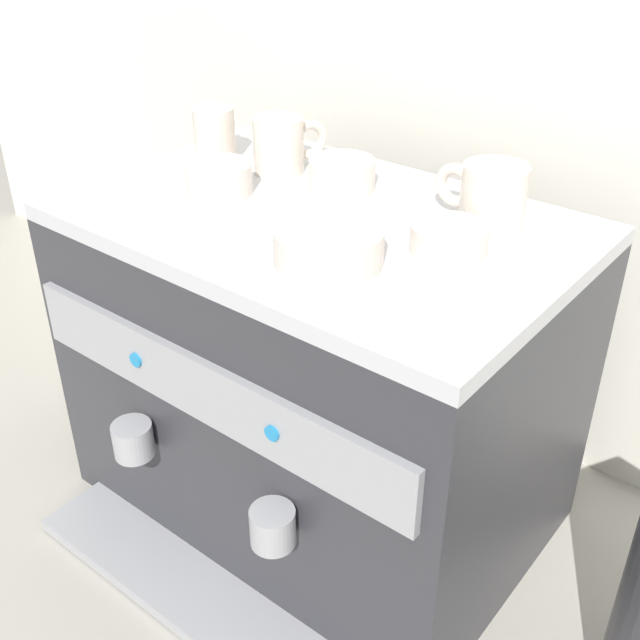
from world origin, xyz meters
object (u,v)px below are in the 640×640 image
(ceramic_cup_0, at_px, (490,195))
(ceramic_cup_2, at_px, (215,134))
(ceramic_bowl_2, at_px, (329,247))
(ceramic_cup_1, at_px, (281,144))
(ceramic_bowl_1, at_px, (219,179))
(ceramic_bowl_3, at_px, (342,175))
(ceramic_bowl_0, at_px, (449,239))
(espresso_machine, at_px, (318,372))
(milk_pitcher, at_px, (105,360))

(ceramic_cup_0, height_order, ceramic_cup_2, ceramic_cup_2)
(ceramic_bowl_2, bearing_deg, ceramic_cup_1, 141.26)
(ceramic_cup_2, xyz_separation_m, ceramic_bowl_1, (0.09, -0.09, -0.02))
(ceramic_cup_1, distance_m, ceramic_bowl_3, 0.11)
(ceramic_bowl_3, bearing_deg, ceramic_cup_2, -172.26)
(ceramic_bowl_0, bearing_deg, ceramic_cup_2, 173.60)
(ceramic_cup_0, height_order, ceramic_bowl_1, ceramic_cup_0)
(espresso_machine, distance_m, ceramic_cup_1, 0.34)
(espresso_machine, bearing_deg, ceramic_bowl_2, -45.91)
(ceramic_cup_1, relative_size, milk_pitcher, 0.96)
(espresso_machine, distance_m, milk_pitcher, 0.55)
(ceramic_bowl_0, distance_m, ceramic_bowl_1, 0.35)
(ceramic_cup_1, relative_size, ceramic_cup_2, 1.16)
(ceramic_cup_2, distance_m, ceramic_bowl_0, 0.44)
(ceramic_bowl_0, relative_size, milk_pitcher, 0.79)
(espresso_machine, relative_size, ceramic_bowl_0, 7.25)
(ceramic_cup_0, relative_size, ceramic_bowl_0, 1.35)
(ceramic_bowl_0, bearing_deg, ceramic_bowl_2, -129.56)
(ceramic_cup_2, xyz_separation_m, ceramic_bowl_3, (0.22, 0.03, -0.02))
(espresso_machine, xyz_separation_m, ceramic_cup_2, (-0.25, 0.07, 0.29))
(espresso_machine, bearing_deg, ceramic_cup_1, 146.70)
(ceramic_bowl_3, bearing_deg, espresso_machine, -70.22)
(espresso_machine, height_order, ceramic_bowl_0, ceramic_bowl_0)
(espresso_machine, bearing_deg, ceramic_bowl_1, -171.72)
(ceramic_bowl_0, bearing_deg, espresso_machine, -174.73)
(espresso_machine, xyz_separation_m, ceramic_bowl_3, (-0.03, 0.10, 0.27))
(ceramic_cup_0, relative_size, milk_pitcher, 1.07)
(ceramic_cup_1, xyz_separation_m, ceramic_bowl_3, (0.11, -0.00, -0.02))
(ceramic_bowl_2, bearing_deg, ceramic_cup_2, 154.86)
(ceramic_cup_1, xyz_separation_m, ceramic_bowl_0, (0.33, -0.08, -0.02))
(ceramic_cup_2, relative_size, ceramic_bowl_3, 1.04)
(ceramic_bowl_0, bearing_deg, ceramic_bowl_1, -173.34)
(ceramic_bowl_0, relative_size, ceramic_bowl_3, 1.00)
(ceramic_cup_2, xyz_separation_m, ceramic_bowl_0, (0.44, -0.05, -0.03))
(ceramic_cup_1, bearing_deg, ceramic_cup_2, -164.28)
(ceramic_bowl_2, height_order, milk_pitcher, ceramic_bowl_2)
(espresso_machine, xyz_separation_m, ceramic_bowl_0, (0.19, 0.02, 0.27))
(ceramic_bowl_0, distance_m, ceramic_bowl_2, 0.15)
(ceramic_cup_0, distance_m, ceramic_bowl_3, 0.22)
(ceramic_cup_1, distance_m, milk_pitcher, 0.62)
(ceramic_bowl_0, xyz_separation_m, ceramic_bowl_2, (-0.09, -0.11, 0.00))
(ceramic_cup_0, xyz_separation_m, ceramic_cup_1, (-0.33, -0.02, 0.00))
(ceramic_cup_1, xyz_separation_m, ceramic_bowl_1, (-0.01, -0.12, -0.02))
(ceramic_bowl_1, bearing_deg, ceramic_cup_2, 136.72)
(ceramic_cup_0, bearing_deg, ceramic_cup_1, -176.47)
(ceramic_cup_2, relative_size, ceramic_bowl_2, 0.76)
(ceramic_cup_2, relative_size, ceramic_bowl_1, 1.05)
(ceramic_bowl_1, xyz_separation_m, ceramic_bowl_3, (0.12, 0.12, 0.00))
(espresso_machine, relative_size, ceramic_cup_0, 5.37)
(ceramic_bowl_1, relative_size, ceramic_bowl_2, 0.72)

